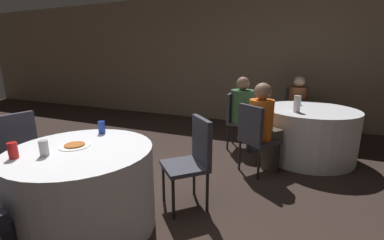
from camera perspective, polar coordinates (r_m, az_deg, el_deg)
ground_plane at (r=2.70m, az=-19.59°, el=-19.74°), size 16.00×16.00×0.00m
wall_back at (r=5.95m, az=7.61°, el=13.29°), size 16.00×0.06×2.80m
table_near at (r=2.44m, az=-22.68°, el=-13.98°), size 1.16×1.16×0.73m
table_far at (r=4.14m, az=24.22°, el=-2.67°), size 1.32×1.32×0.73m
chair_near_northeast at (r=2.52m, az=0.30°, el=-7.72°), size 0.57×0.57×0.89m
chair_near_west at (r=3.20m, az=-33.45°, el=-5.35°), size 0.46×0.46×0.89m
chair_far_west at (r=4.20m, az=9.69°, el=0.99°), size 0.41×0.40×0.89m
chair_far_north at (r=5.13m, az=22.08°, el=2.53°), size 0.47×0.47×0.89m
chair_far_southwest at (r=3.28m, az=13.75°, el=-2.90°), size 0.56×0.56×0.89m
person_green_jacket at (r=4.16m, az=11.82°, el=1.61°), size 0.52×0.36×1.15m
person_orange_shirt at (r=3.39m, az=15.81°, el=-1.78°), size 0.42×0.45×1.15m
person_floral_shirt at (r=4.96m, az=22.42°, el=2.48°), size 0.36×0.49×1.13m
pizza_plate_near at (r=2.38m, az=-24.63°, el=-5.15°), size 0.26×0.26×0.02m
soda_can_blue at (r=2.65m, az=-19.44°, el=-1.55°), size 0.07×0.07×0.12m
soda_can_silver at (r=2.25m, az=-30.06°, el=-5.40°), size 0.07×0.07×0.12m
soda_can_red at (r=2.32m, az=-34.97°, el=-5.57°), size 0.07×0.07×0.12m
bottle_far at (r=3.74m, az=22.32°, el=3.34°), size 0.09×0.09×0.22m
cup_far at (r=4.31m, az=22.59°, el=3.74°), size 0.07×0.07×0.09m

